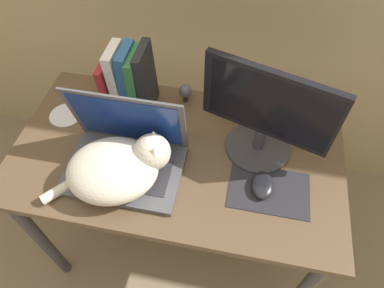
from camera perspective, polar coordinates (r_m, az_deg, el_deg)
name	(u,v)px	position (r m, az deg, el deg)	size (l,w,h in m)	color
desk	(177,167)	(1.25, -2.47, -3.92)	(1.13, 0.62, 0.74)	brown
laptop	(125,155)	(1.12, -11.09, -1.80)	(0.37, 0.26, 0.27)	#4C4C51
cat	(118,167)	(1.07, -12.16, -3.79)	(0.37, 0.31, 0.16)	beige
external_monitor	(266,115)	(1.07, 12.22, 4.82)	(0.40, 0.22, 0.34)	#333338
mousepad	(269,190)	(1.11, 12.71, -7.49)	(0.25, 0.17, 0.00)	#232328
computer_mouse	(262,185)	(1.10, 11.66, -6.72)	(0.07, 0.10, 0.03)	black
book_row	(129,80)	(1.26, -10.44, 10.48)	(0.18, 0.15, 0.26)	maroon
webcam	(186,92)	(1.30, -1.07, 8.74)	(0.05, 0.05, 0.08)	#232328
cd_disc	(66,115)	(1.36, -20.28, 4.58)	(0.12, 0.12, 0.00)	silver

